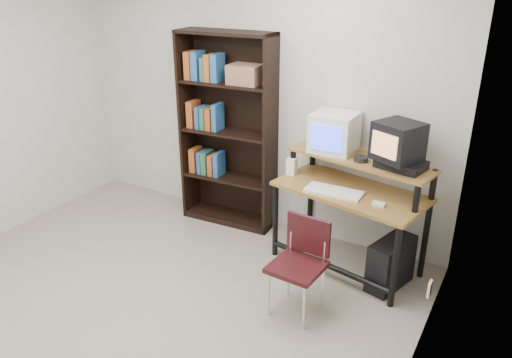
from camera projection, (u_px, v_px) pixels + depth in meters
The scene contains 16 objects.
floor at pixel (118, 323), 3.73m from camera, with size 4.00×4.00×0.01m, color #9F9584.
back_wall at pixel (252, 97), 4.82m from camera, with size 4.00×0.01×2.60m, color beige.
right_wall at pixel (406, 237), 2.31m from camera, with size 0.01×4.00×2.60m, color beige.
computer_desk at pixel (352, 193), 4.21m from camera, with size 1.34×0.85×0.98m.
crt_monitor at pixel (334, 133), 4.29m from camera, with size 0.36×0.37×0.34m.
vcr at pixel (401, 165), 3.95m from camera, with size 0.36×0.26×0.08m, color black.
crt_tv at pixel (398, 141), 3.89m from camera, with size 0.42×0.42×0.30m.
cd_spindle at pixel (361, 160), 4.10m from camera, with size 0.12×0.12×0.05m, color #26262B.
keyboard at pixel (334, 192), 4.12m from camera, with size 0.47×0.21×0.04m, color white.
mousepad at pixel (378, 207), 3.91m from camera, with size 0.22×0.18×0.01m, color black.
mouse at pixel (379, 205), 3.90m from camera, with size 0.10×0.06×0.03m, color white.
desk_speaker at pixel (292, 167), 4.46m from camera, with size 0.08×0.07×0.17m, color white.
pc_tower at pixel (391, 263), 4.10m from camera, with size 0.20×0.45×0.42m, color black.
school_chair at pixel (301, 257), 3.73m from camera, with size 0.39×0.39×0.74m.
bookshelf at pixel (229, 129), 4.92m from camera, with size 0.98×0.38×1.92m.
wall_outlet at pixel (430, 289), 3.62m from camera, with size 0.02×0.08×0.12m, color beige.
Camera 1 is at (2.41, -2.10, 2.44)m, focal length 35.00 mm.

